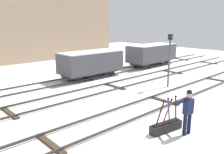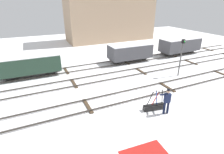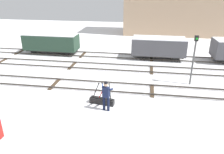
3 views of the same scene
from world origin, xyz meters
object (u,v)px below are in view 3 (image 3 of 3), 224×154
Objects in this scene: rail_worker at (106,94)px; signal_post at (194,55)px; freight_car_back_track at (51,42)px; switch_lever_frame at (102,100)px; freight_car_near_switch at (158,47)px.

signal_post is at bearing 49.54° from rail_worker.
signal_post is 14.36m from freight_car_back_track.
signal_post is (5.78, 3.81, 1.96)m from switch_lever_frame.
signal_post is 0.64× the size of freight_car_back_track.
signal_post is 0.70× the size of freight_car_near_switch.
freight_car_back_track is at bearing -179.51° from freight_car_near_switch.
signal_post reaches higher than freight_car_near_switch.
rail_worker is 0.36× the size of freight_car_near_switch.
freight_car_back_track is at bearing 136.96° from switch_lever_frame.
freight_car_near_switch is at bearing 110.14° from signal_post.
freight_car_back_track is at bearing 136.54° from rail_worker.
switch_lever_frame is at bearing -52.18° from freight_car_back_track.
freight_car_near_switch reaches higher than freight_car_back_track.
switch_lever_frame is 10.35m from freight_car_near_switch.
signal_post reaches higher than freight_car_back_track.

